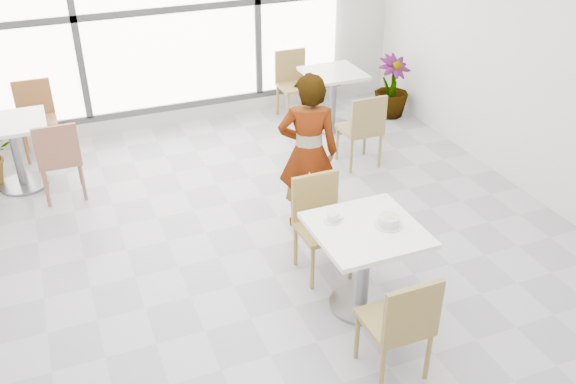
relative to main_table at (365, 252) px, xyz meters
name	(u,v)px	position (x,y,z in m)	size (l,w,h in m)	color
floor	(275,276)	(-0.51, 0.62, -0.52)	(7.00, 7.00, 0.00)	#9E9EA5
wall_back	(168,8)	(-0.51, 4.12, 0.98)	(6.00, 6.00, 0.00)	silver
window	(169,9)	(-0.51, 4.06, 0.98)	(4.60, 0.07, 2.52)	white
main_table	(365,252)	(0.00, 0.00, 0.00)	(0.80, 0.80, 0.75)	white
chair_near	(402,321)	(-0.13, -0.76, -0.02)	(0.42, 0.42, 0.87)	olive
chair_far	(320,218)	(-0.10, 0.61, -0.02)	(0.42, 0.42, 0.87)	olive
oatmeal_bowl	(389,221)	(0.17, -0.04, 0.27)	(0.21, 0.21, 0.09)	silver
coffee_cup	(333,218)	(-0.20, 0.18, 0.26)	(0.16, 0.13, 0.07)	silver
person	(308,153)	(0.09, 1.29, 0.25)	(0.56, 0.37, 1.54)	black
bg_table_left	(15,145)	(-2.45, 3.14, -0.04)	(0.70, 0.70, 0.75)	white
bg_table_right	(333,92)	(1.30, 3.26, -0.04)	(0.70, 0.70, 0.75)	white
bg_chair_left_near	(59,156)	(-2.05, 2.67, -0.02)	(0.42, 0.42, 0.87)	#8D5845
bg_chair_left_far	(36,113)	(-2.20, 3.90, -0.02)	(0.42, 0.42, 0.87)	brown
bg_chair_right_near	(363,126)	(1.14, 2.15, -0.02)	(0.42, 0.42, 0.87)	olive
bg_chair_right_far	(293,79)	(0.99, 3.83, -0.02)	(0.42, 0.42, 0.87)	olive
plant_right	(392,87)	(2.19, 3.31, -0.12)	(0.46, 0.46, 0.81)	#487D45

